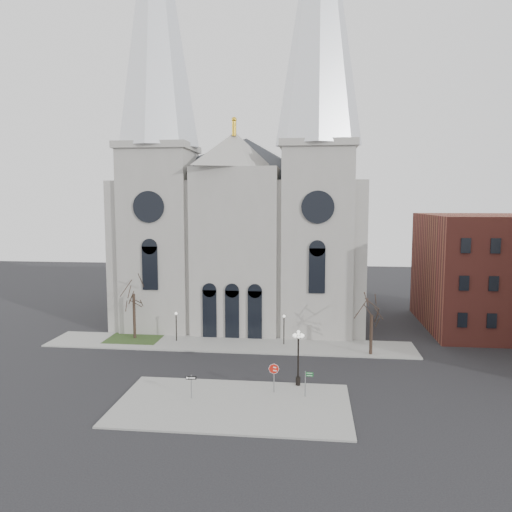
# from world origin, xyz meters

# --- Properties ---
(ground) EXTENTS (160.00, 160.00, 0.00)m
(ground) POSITION_xyz_m (0.00, 0.00, 0.00)
(ground) COLOR black
(ground) RESTS_ON ground
(sidewalk_near) EXTENTS (18.00, 10.00, 0.14)m
(sidewalk_near) POSITION_xyz_m (3.00, -5.00, 0.07)
(sidewalk_near) COLOR gray
(sidewalk_near) RESTS_ON ground
(sidewalk_far) EXTENTS (40.00, 6.00, 0.14)m
(sidewalk_far) POSITION_xyz_m (0.00, 11.00, 0.07)
(sidewalk_far) COLOR gray
(sidewalk_far) RESTS_ON ground
(grass_patch) EXTENTS (6.00, 5.00, 0.18)m
(grass_patch) POSITION_xyz_m (-11.00, 12.00, 0.09)
(grass_patch) COLOR #2D411B
(grass_patch) RESTS_ON ground
(cathedral) EXTENTS (33.00, 26.66, 54.00)m
(cathedral) POSITION_xyz_m (0.00, 22.86, 18.48)
(cathedral) COLOR gray
(cathedral) RESTS_ON ground
(bg_building_brick) EXTENTS (14.00, 18.00, 14.00)m
(bg_building_brick) POSITION_xyz_m (30.00, 22.00, 7.00)
(bg_building_brick) COLOR brown
(bg_building_brick) RESTS_ON ground
(tree_left) EXTENTS (3.20, 3.20, 7.50)m
(tree_left) POSITION_xyz_m (-11.00, 12.00, 5.58)
(tree_left) COLOR black
(tree_left) RESTS_ON ground
(tree_right) EXTENTS (3.20, 3.20, 6.00)m
(tree_right) POSITION_xyz_m (15.00, 9.00, 4.47)
(tree_right) COLOR black
(tree_right) RESTS_ON ground
(ped_lamp_left) EXTENTS (0.32, 0.32, 3.26)m
(ped_lamp_left) POSITION_xyz_m (-6.00, 11.50, 2.33)
(ped_lamp_left) COLOR black
(ped_lamp_left) RESTS_ON sidewalk_far
(ped_lamp_right) EXTENTS (0.32, 0.32, 3.26)m
(ped_lamp_right) POSITION_xyz_m (6.00, 11.50, 2.33)
(ped_lamp_right) COLOR black
(ped_lamp_right) RESTS_ON sidewalk_far
(stop_sign) EXTENTS (0.83, 0.32, 2.42)m
(stop_sign) POSITION_xyz_m (5.98, -2.31, 1.87)
(stop_sign) COLOR slate
(stop_sign) RESTS_ON sidewalk_near
(globe_lamp) EXTENTS (1.10, 1.10, 4.77)m
(globe_lamp) POSITION_xyz_m (7.88, -0.50, 3.13)
(globe_lamp) COLOR black
(globe_lamp) RESTS_ON sidewalk_near
(one_way_sign) EXTENTS (0.83, 0.13, 1.90)m
(one_way_sign) POSITION_xyz_m (-0.41, -4.29, 1.45)
(one_way_sign) COLOR slate
(one_way_sign) RESTS_ON sidewalk_near
(street_name_sign) EXTENTS (0.67, 0.09, 2.09)m
(street_name_sign) POSITION_xyz_m (8.61, -2.92, 1.38)
(street_name_sign) COLOR slate
(street_name_sign) RESTS_ON sidewalk_near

